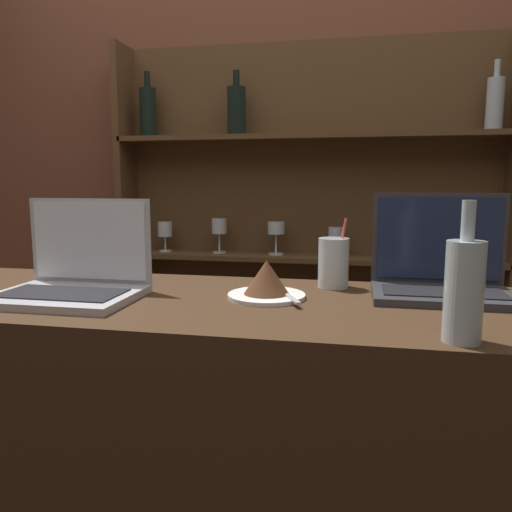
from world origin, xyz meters
TOP-DOWN VIEW (x-y plane):
  - bar_counter at (0.00, 0.28)m, footprint 1.73×0.55m
  - back_wall at (0.00, 1.30)m, footprint 7.00×0.06m
  - back_shelf at (0.14, 1.22)m, footprint 1.56×0.18m
  - laptop_near at (-0.31, 0.24)m, footprint 0.32×0.25m
  - laptop_far at (0.55, 0.42)m, footprint 0.32×0.21m
  - cake_plate at (0.14, 0.31)m, footprint 0.18×0.18m
  - water_glass at (0.29, 0.46)m, footprint 0.08×0.08m
  - wine_bottle_clear at (0.53, 0.05)m, footprint 0.06×0.06m

SIDE VIEW (x-z plane):
  - bar_counter at x=0.00m, z-range 0.00..1.08m
  - back_shelf at x=0.14m, z-range 0.04..1.95m
  - cake_plate at x=0.14m, z-range 1.08..1.17m
  - laptop_near at x=-0.31m, z-range 1.02..1.25m
  - laptop_far at x=0.55m, z-range 1.02..1.26m
  - water_glass at x=0.29m, z-range 1.06..1.24m
  - wine_bottle_clear at x=0.53m, z-range 1.06..1.30m
  - back_wall at x=0.00m, z-range 0.00..2.70m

